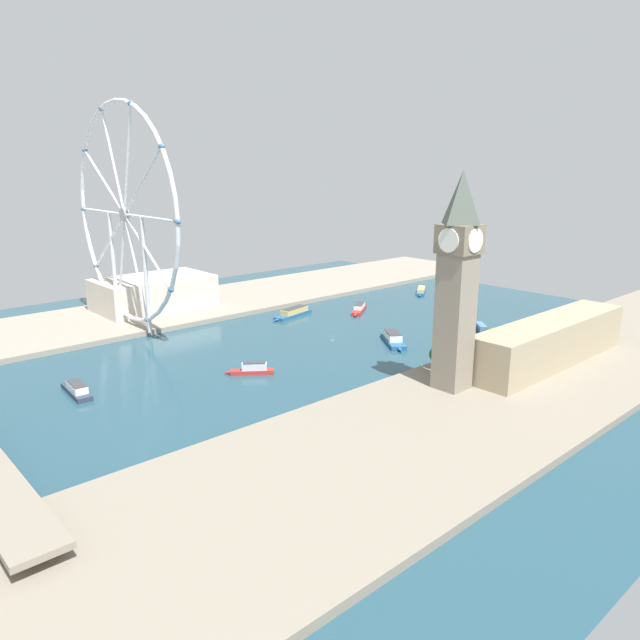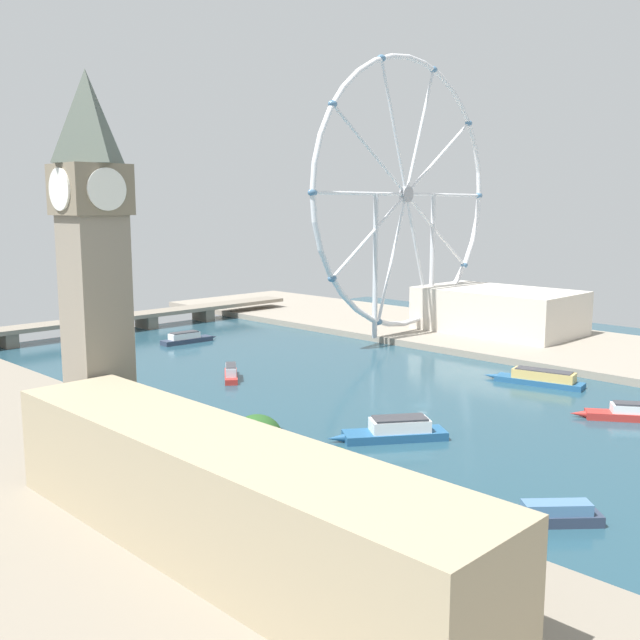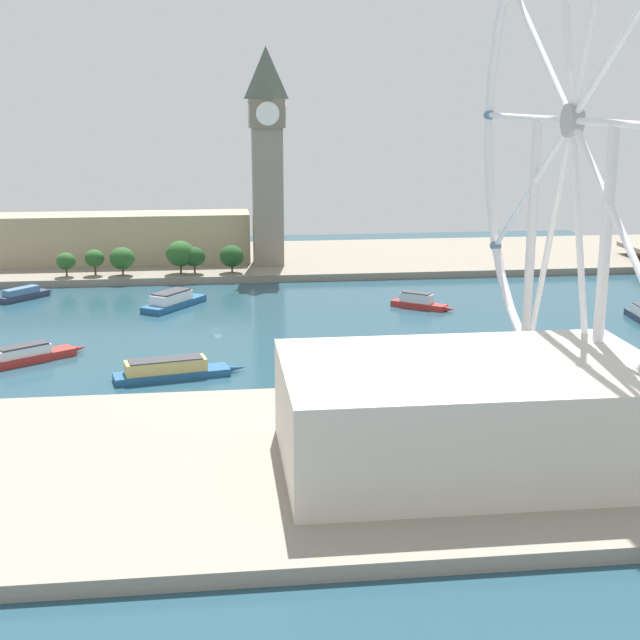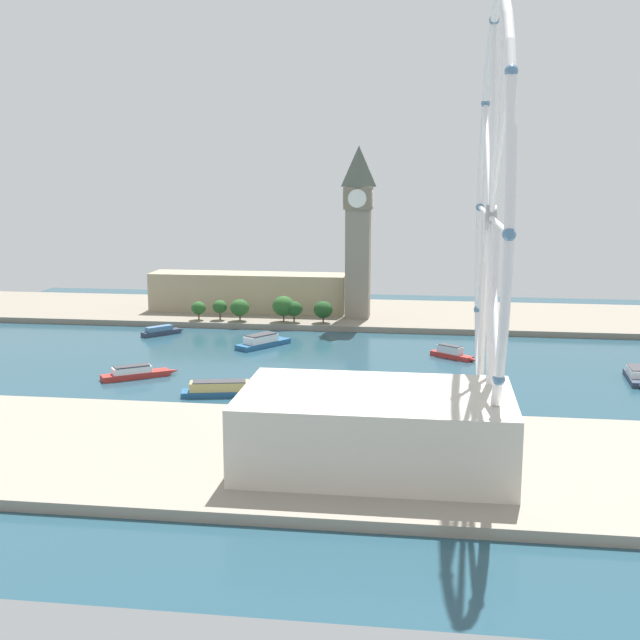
% 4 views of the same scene
% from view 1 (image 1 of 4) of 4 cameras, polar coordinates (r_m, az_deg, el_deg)
% --- Properties ---
extents(ground_plane, '(407.94, 407.94, 0.00)m').
position_cam_1_polar(ground_plane, '(348.42, 1.21, -1.57)').
color(ground_plane, '#234756').
extents(riverbank_left, '(90.00, 520.00, 3.00)m').
position_cam_1_polar(riverbank_left, '(278.03, 18.35, -6.30)').
color(riverbank_left, gray).
rests_on(riverbank_left, ground_plane).
extents(riverbank_right, '(90.00, 520.00, 3.00)m').
position_cam_1_polar(riverbank_right, '(439.56, -9.46, 1.86)').
color(riverbank_right, gray).
rests_on(riverbank_right, ground_plane).
extents(clock_tower, '(16.02, 16.02, 92.95)m').
position_cam_1_polar(clock_tower, '(254.61, 13.10, 3.83)').
color(clock_tower, gray).
rests_on(clock_tower, riverbank_left).
extents(parliament_block, '(22.00, 112.32, 21.76)m').
position_cam_1_polar(parliament_block, '(311.36, 21.34, -1.93)').
color(parliament_block, tan).
rests_on(parliament_block, riverbank_left).
extents(tree_row_embankment, '(11.96, 77.08, 13.90)m').
position_cam_1_polar(tree_row_embankment, '(310.89, 14.66, -2.06)').
color(tree_row_embankment, '#513823').
rests_on(tree_row_embankment, riverbank_left).
extents(ferris_wheel, '(130.38, 3.20, 131.06)m').
position_cam_1_polar(ferris_wheel, '(367.83, -18.36, 9.57)').
color(ferris_wheel, silver).
rests_on(ferris_wheel, riverbank_right).
extents(riverside_hall, '(46.07, 74.95, 21.07)m').
position_cam_1_polar(riverside_hall, '(419.89, -15.76, 2.59)').
color(riverside_hall, beige).
rests_on(riverside_hall, riverbank_right).
extents(tour_boat_0, '(21.75, 28.84, 5.38)m').
position_cam_1_polar(tour_boat_0, '(407.44, 3.78, 1.11)').
color(tour_boat_0, '#B22D28').
rests_on(tour_boat_0, ground_plane).
extents(tour_boat_1, '(29.59, 8.19, 5.43)m').
position_cam_1_polar(tour_boat_1, '(282.43, -22.46, -6.21)').
color(tour_boat_1, '#2D384C').
rests_on(tour_boat_1, ground_plane).
extents(tour_boat_2, '(30.57, 23.92, 6.30)m').
position_cam_1_polar(tour_boat_2, '(336.52, 7.08, -1.83)').
color(tour_boat_2, '#235684').
rests_on(tour_boat_2, ground_plane).
extents(tour_boat_3, '(17.47, 21.48, 5.75)m').
position_cam_1_polar(tour_boat_3, '(287.57, -6.57, -4.75)').
color(tour_boat_3, '#B22D28').
rests_on(tour_boat_3, ground_plane).
extents(tour_boat_4, '(19.70, 26.16, 4.42)m').
position_cam_1_polar(tour_boat_4, '(472.16, 9.73, 2.78)').
color(tour_boat_4, '#235684').
rests_on(tour_boat_4, ground_plane).
extents(tour_boat_5, '(14.04, 37.03, 5.69)m').
position_cam_1_polar(tour_boat_5, '(394.59, -2.60, 0.72)').
color(tour_boat_5, '#235684').
rests_on(tour_boat_5, ground_plane).
extents(tour_boat_6, '(20.12, 18.93, 4.72)m').
position_cam_1_polar(tour_boat_6, '(369.58, 15.30, -0.83)').
color(tour_boat_6, '#2D384C').
rests_on(tour_boat_6, ground_plane).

